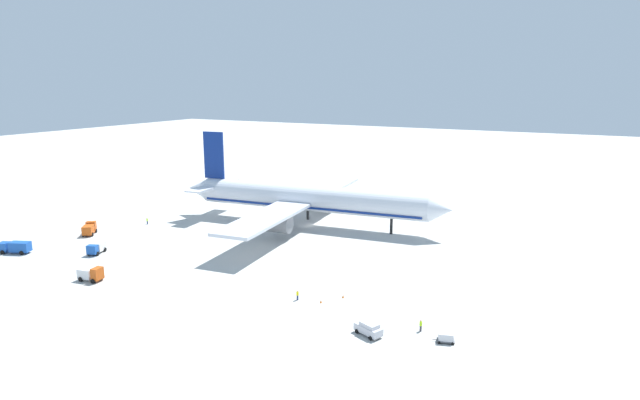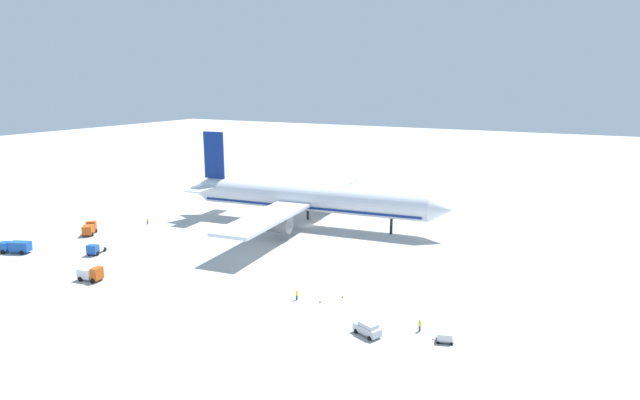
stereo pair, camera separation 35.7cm
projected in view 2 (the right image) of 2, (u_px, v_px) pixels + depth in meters
ground_plane at (311, 225)px, 136.65m from camera, size 600.00×600.00×0.00m
airliner at (306, 199)px, 135.57m from camera, size 72.67×70.89×23.07m
service_truck_0 at (96, 247)px, 114.13m from camera, size 3.52×4.99×2.32m
service_truck_1 at (90, 273)px, 98.41m from camera, size 4.76×2.90×2.69m
service_truck_2 at (15, 247)px, 114.32m from camera, size 7.00×4.44×2.53m
service_truck_3 at (89, 228)px, 128.23m from camera, size 4.68×5.36×2.80m
service_van at (367, 328)px, 77.20m from camera, size 4.70×3.39×1.97m
baggage_cart_0 at (445, 337)px, 75.07m from camera, size 3.14×2.13×1.38m
ground_worker_0 at (297, 295)px, 89.70m from camera, size 0.56×0.56×1.72m
ground_worker_1 at (420, 326)px, 78.38m from camera, size 0.56×0.56×1.78m
ground_worker_2 at (147, 221)px, 137.62m from camera, size 0.56×0.56×1.70m
traffic_cone_0 at (320, 301)px, 88.59m from camera, size 0.36×0.36×0.55m
traffic_cone_1 at (342, 296)px, 90.67m from camera, size 0.36×0.36×0.55m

